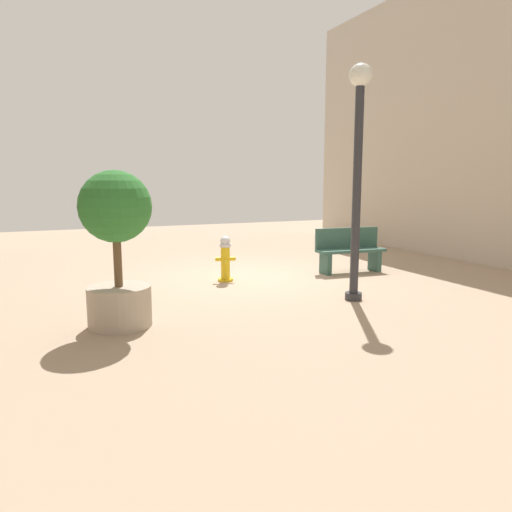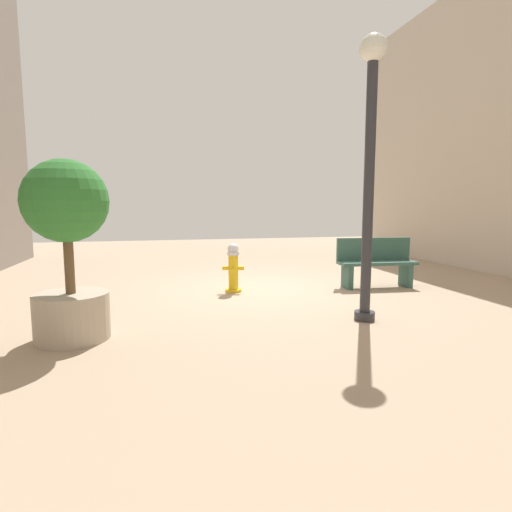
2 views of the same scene
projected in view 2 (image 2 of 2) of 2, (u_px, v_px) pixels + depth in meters
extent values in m
plane|color=tan|center=(261.00, 289.00, 7.79)|extent=(23.40, 23.40, 0.00)
cylinder|color=gold|center=(233.00, 290.00, 7.53)|extent=(0.30, 0.30, 0.05)
cylinder|color=gold|center=(233.00, 272.00, 7.48)|extent=(0.18, 0.18, 0.63)
cylinder|color=silver|center=(233.00, 253.00, 7.44)|extent=(0.22, 0.22, 0.06)
sphere|color=silver|center=(233.00, 249.00, 7.43)|extent=(0.20, 0.20, 0.20)
cylinder|color=gold|center=(241.00, 268.00, 7.48)|extent=(0.14, 0.11, 0.08)
cylinder|color=gold|center=(226.00, 268.00, 7.48)|extent=(0.14, 0.11, 0.08)
cylinder|color=gold|center=(233.00, 271.00, 7.33)|extent=(0.13, 0.16, 0.10)
cube|color=#33594C|center=(406.00, 275.00, 7.99)|extent=(0.13, 0.40, 0.45)
cube|color=#33594C|center=(347.00, 277.00, 7.81)|extent=(0.13, 0.40, 0.45)
cube|color=#33594C|center=(377.00, 263.00, 7.87)|extent=(1.53, 0.57, 0.06)
cube|color=#33594C|center=(373.00, 249.00, 8.03)|extent=(1.50, 0.19, 0.44)
cylinder|color=tan|center=(72.00, 316.00, 4.82)|extent=(0.85, 0.85, 0.55)
cylinder|color=brown|center=(69.00, 260.00, 4.74)|extent=(0.11, 0.11, 0.79)
sphere|color=#2D722D|center=(66.00, 201.00, 4.66)|extent=(0.95, 0.95, 0.95)
cylinder|color=#2D2D33|center=(364.00, 316.00, 5.66)|extent=(0.28, 0.28, 0.12)
cylinder|color=#2D2D33|center=(369.00, 190.00, 5.45)|extent=(0.14, 0.14, 3.34)
sphere|color=white|center=(373.00, 48.00, 5.23)|extent=(0.36, 0.36, 0.36)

